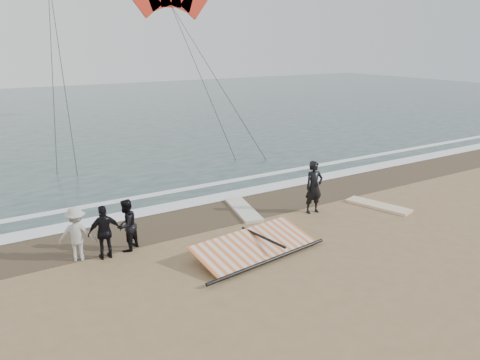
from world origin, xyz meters
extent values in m
plane|color=#8C704C|center=(0.00, 0.00, 0.00)|extent=(120.00, 120.00, 0.00)
cube|color=#233838|center=(0.00, 33.00, 0.01)|extent=(120.00, 54.00, 0.02)
cube|color=#4C3D2B|center=(0.00, 4.50, 0.01)|extent=(120.00, 2.80, 0.01)
cube|color=white|center=(0.00, 5.90, 0.03)|extent=(120.00, 0.90, 0.01)
cube|color=white|center=(0.00, 7.60, 0.03)|extent=(120.00, 0.45, 0.01)
imported|color=black|center=(1.69, 2.65, 0.96)|extent=(0.75, 0.55, 1.92)
cube|color=white|center=(4.17, 1.79, 0.05)|extent=(1.30, 2.50, 0.10)
cube|color=beige|center=(-0.39, 4.11, 0.05)|extent=(1.29, 2.66, 0.11)
imported|color=black|center=(-5.10, 3.13, 0.79)|extent=(0.97, 0.94, 1.58)
imported|color=black|center=(-5.80, 2.93, 0.80)|extent=(0.95, 0.44, 1.59)
imported|color=#ACABA7|center=(-6.50, 3.23, 0.79)|extent=(1.17, 0.94, 1.58)
cube|color=black|center=(-2.25, 1.50, 0.05)|extent=(2.62, 0.93, 0.10)
cube|color=orange|center=(-2.05, 0.90, 0.30)|extent=(3.90, 1.90, 0.40)
cylinder|color=black|center=(-2.05, 0.12, 0.11)|extent=(4.32, 0.64, 0.10)
cylinder|color=black|center=(-1.75, 0.90, 0.45)|extent=(0.31, 1.87, 0.08)
cylinder|color=#262626|center=(4.81, 17.71, 4.34)|extent=(0.04, 0.04, 16.81)
cylinder|color=#262626|center=(5.50, 17.33, 4.34)|extent=(0.04, 0.04, 17.29)
cylinder|color=#262626|center=(-3.83, 18.08, 5.12)|extent=(0.04, 0.04, 14.90)
cylinder|color=#262626|center=(-3.44, 17.79, 5.12)|extent=(0.04, 0.04, 15.20)
camera|label=1|loc=(-9.08, -9.50, 5.97)|focal=35.00mm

